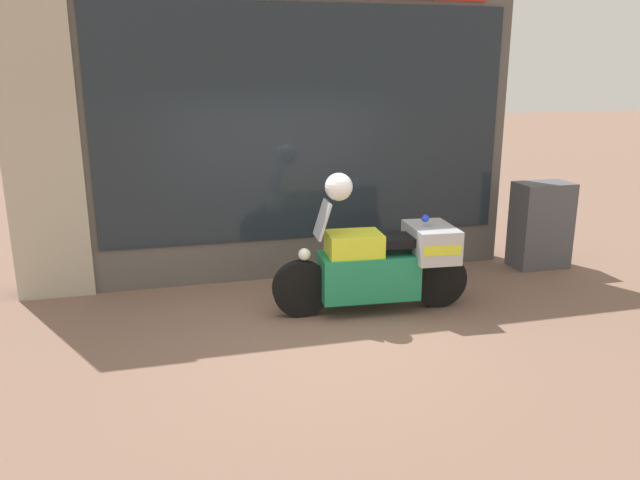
% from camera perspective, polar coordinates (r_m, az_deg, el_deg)
% --- Properties ---
extents(ground_plane, '(60.00, 60.00, 0.00)m').
position_cam_1_polar(ground_plane, '(6.74, -0.74, -8.28)').
color(ground_plane, '#7A5B4C').
extents(shop_building, '(6.41, 0.55, 3.93)m').
position_cam_1_polar(shop_building, '(8.09, -7.19, 10.09)').
color(shop_building, '#56514C').
rests_on(shop_building, ground).
extents(window_display, '(5.07, 0.30, 2.01)m').
position_cam_1_polar(window_display, '(8.52, -1.71, 0.23)').
color(window_display, slate).
rests_on(window_display, ground).
extents(paramedic_motorcycle, '(2.28, 0.77, 1.31)m').
position_cam_1_polar(paramedic_motorcycle, '(7.14, 5.80, -2.13)').
color(paramedic_motorcycle, black).
rests_on(paramedic_motorcycle, ground).
extents(utility_cabinet, '(0.76, 0.47, 1.20)m').
position_cam_1_polar(utility_cabinet, '(9.23, 19.54, 1.30)').
color(utility_cabinet, '#4C4C51').
rests_on(utility_cabinet, ground).
extents(white_helmet, '(0.31, 0.31, 0.31)m').
position_cam_1_polar(white_helmet, '(6.79, 1.72, 4.88)').
color(white_helmet, white).
rests_on(white_helmet, paramedic_motorcycle).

